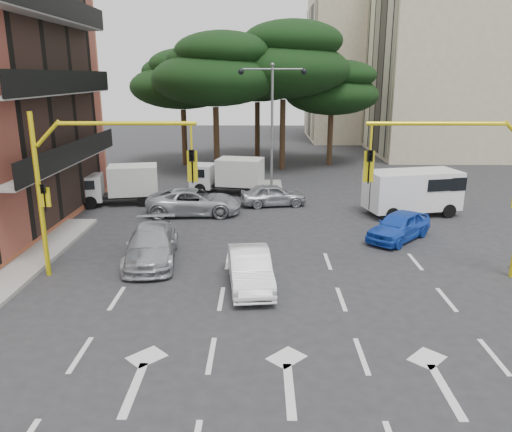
{
  "coord_description": "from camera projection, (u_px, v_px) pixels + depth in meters",
  "views": [
    {
      "loc": [
        -0.69,
        -15.25,
        7.18
      ],
      "look_at": [
        -0.88,
        4.51,
        1.6
      ],
      "focal_mm": 35.0,
      "sensor_mm": 36.0,
      "label": 1
    }
  ],
  "objects": [
    {
      "name": "signal_mast_right",
      "position": [
        475.0,
        173.0,
        17.42
      ],
      "size": [
        5.79,
        0.37,
        6.0
      ],
      "color": "yellow",
      "rests_on": "ground"
    },
    {
      "name": "street_lamp_center",
      "position": [
        272.0,
        105.0,
        30.54
      ],
      "size": [
        4.16,
        0.36,
        7.77
      ],
      "color": "slate",
      "rests_on": "median_strip"
    },
    {
      "name": "car_silver_cross_a",
      "position": [
        194.0,
        202.0,
        26.54
      ],
      "size": [
        5.09,
        2.53,
        1.39
      ],
      "primitive_type": "imported",
      "rotation": [
        0.0,
        0.0,
        1.62
      ],
      "color": "#AAAEB2",
      "rests_on": "ground"
    },
    {
      "name": "pine_right",
      "position": [
        333.0,
        88.0,
        39.86
      ],
      "size": [
        7.49,
        7.49,
        8.37
      ],
      "color": "#382616",
      "rests_on": "ground"
    },
    {
      "name": "box_truck_a",
      "position": [
        119.0,
        185.0,
        28.57
      ],
      "size": [
        4.83,
        2.78,
        2.23
      ],
      "primitive_type": null,
      "rotation": [
        0.0,
        0.0,
        1.77
      ],
      "color": "silver",
      "rests_on": "ground"
    },
    {
      "name": "car_white_hatch",
      "position": [
        250.0,
        269.0,
        17.46
      ],
      "size": [
        1.82,
        4.12,
        1.31
      ],
      "primitive_type": "imported",
      "rotation": [
        0.0,
        0.0,
        0.11
      ],
      "color": "white",
      "rests_on": "ground"
    },
    {
      "name": "apartment_beige_near",
      "position": [
        491.0,
        50.0,
        44.69
      ],
      "size": [
        20.2,
        12.15,
        18.7
      ],
      "color": "tan",
      "rests_on": "ground"
    },
    {
      "name": "car_blue_compact",
      "position": [
        399.0,
        226.0,
        22.46
      ],
      "size": [
        3.71,
        3.83,
        1.3
      ],
      "primitive_type": "imported",
      "rotation": [
        0.0,
        0.0,
        -0.75
      ],
      "color": "blue",
      "rests_on": "ground"
    },
    {
      "name": "pine_back",
      "position": [
        258.0,
        70.0,
        42.42
      ],
      "size": [
        9.15,
        9.15,
        10.23
      ],
      "color": "#382616",
      "rests_on": "ground"
    },
    {
      "name": "car_silver_wagon",
      "position": [
        151.0,
        245.0,
        19.85
      ],
      "size": [
        2.42,
        4.91,
        1.37
      ],
      "primitive_type": "imported",
      "rotation": [
        0.0,
        0.0,
        0.11
      ],
      "color": "#A2A6AA",
      "rests_on": "ground"
    },
    {
      "name": "car_silver_cross_b",
      "position": [
        273.0,
        195.0,
        28.37
      ],
      "size": [
        3.91,
        2.1,
        1.27
      ],
      "primitive_type": "imported",
      "rotation": [
        0.0,
        0.0,
        1.74
      ],
      "color": "#9D9FA5",
      "rests_on": "ground"
    },
    {
      "name": "pine_left_far",
      "position": [
        183.0,
        79.0,
        39.78
      ],
      "size": [
        8.32,
        8.32,
        9.3
      ],
      "color": "#382616",
      "rests_on": "ground"
    },
    {
      "name": "pine_left_near",
      "position": [
        216.0,
        69.0,
        35.72
      ],
      "size": [
        9.15,
        9.15,
        10.23
      ],
      "color": "#382616",
      "rests_on": "ground"
    },
    {
      "name": "van_white",
      "position": [
        412.0,
        192.0,
        26.4
      ],
      "size": [
        5.19,
        3.22,
        2.41
      ],
      "primitive_type": null,
      "rotation": [
        0.0,
        0.0,
        -1.34
      ],
      "color": "white",
      "rests_on": "ground"
    },
    {
      "name": "apartment_beige_far",
      "position": [
        381.0,
        65.0,
        56.57
      ],
      "size": [
        16.2,
        12.15,
        16.7
      ],
      "color": "tan",
      "rests_on": "ground"
    },
    {
      "name": "ground",
      "position": [
        281.0,
        299.0,
        16.62
      ],
      "size": [
        120.0,
        120.0,
        0.0
      ],
      "primitive_type": "plane",
      "color": "#28282B",
      "rests_on": "ground"
    },
    {
      "name": "signal_mast_left",
      "position": [
        87.0,
        173.0,
        17.54
      ],
      "size": [
        5.79,
        0.37,
        6.0
      ],
      "color": "yellow",
      "rests_on": "ground"
    },
    {
      "name": "median_strip",
      "position": [
        271.0,
        190.0,
        32.0
      ],
      "size": [
        1.4,
        6.0,
        0.15
      ],
      "primitive_type": "cube",
      "color": "gray",
      "rests_on": "ground"
    },
    {
      "name": "box_truck_b",
      "position": [
        227.0,
        176.0,
        31.26
      ],
      "size": [
        4.83,
        2.77,
        2.23
      ],
      "primitive_type": null,
      "rotation": [
        0.0,
        0.0,
        1.37
      ],
      "color": "silver",
      "rests_on": "ground"
    },
    {
      "name": "pine_center",
      "position": [
        284.0,
        60.0,
        37.41
      ],
      "size": [
        9.98,
        9.98,
        11.16
      ],
      "color": "#382616",
      "rests_on": "ground"
    }
  ]
}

